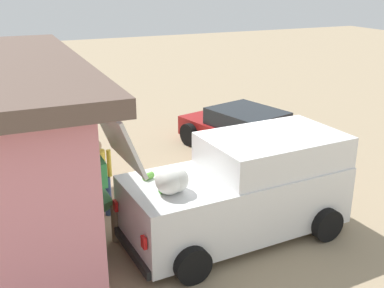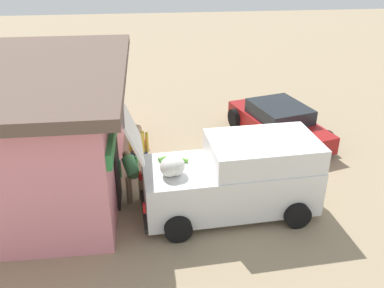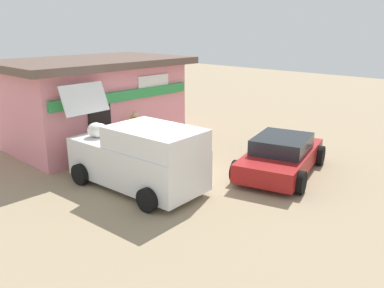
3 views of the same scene
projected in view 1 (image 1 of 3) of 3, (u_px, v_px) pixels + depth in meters
The scene contains 7 objects.
ground_plane at pixel (226, 209), 10.18m from camera, with size 60.00×60.00×0.00m, color #9E896B.
delivery_van at pixel (243, 188), 8.92m from camera, with size 2.38×4.73×2.87m.
parked_sedan at pixel (246, 132), 13.35m from camera, with size 4.43×3.00×1.23m.
vendor_standing at pixel (98, 173), 9.57m from camera, with size 0.39×0.56×1.69m.
customer_bending at pixel (100, 204), 8.72m from camera, with size 0.77×0.67×1.24m.
unloaded_banana_pile at pixel (68, 271), 7.72m from camera, with size 0.74×0.62×0.42m.
paint_bucket at pixel (86, 175), 11.53m from camera, with size 0.28×0.28×0.31m, color #BF3F33.
Camera 1 is at (-8.03, 4.33, 4.79)m, focal length 43.66 mm.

